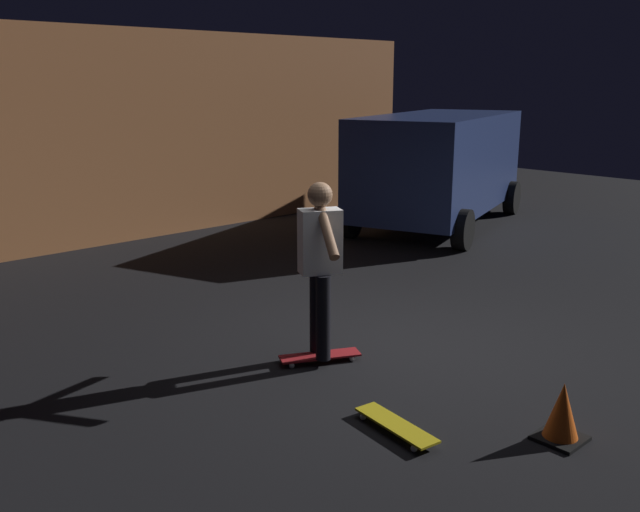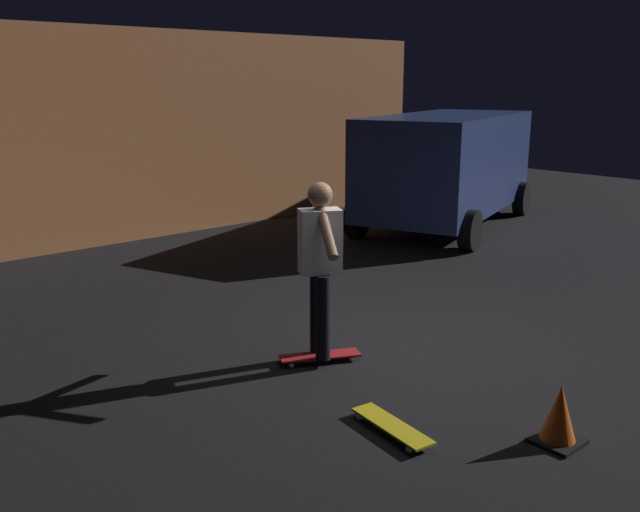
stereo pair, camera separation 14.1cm
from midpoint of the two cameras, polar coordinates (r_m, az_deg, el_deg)
ground_plane at (r=7.15m, az=7.43°, el=-7.51°), size 28.00×28.00×0.00m
low_building at (r=13.97m, az=-16.22°, el=9.96°), size 11.90×3.95×3.46m
parked_van at (r=13.08m, az=10.75°, el=7.50°), size 4.97×3.48×2.03m
skateboard_ridden at (r=6.76m, az=0.61°, el=-8.21°), size 0.79×0.53×0.07m
skateboard_spare at (r=5.53m, az=6.67°, el=-13.68°), size 0.31×0.80×0.07m
skater at (r=6.45m, az=0.63°, el=-0.12°), size 0.53×0.92×1.67m
traffic_cone at (r=5.60m, az=19.71°, el=-12.29°), size 0.34×0.34×0.46m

